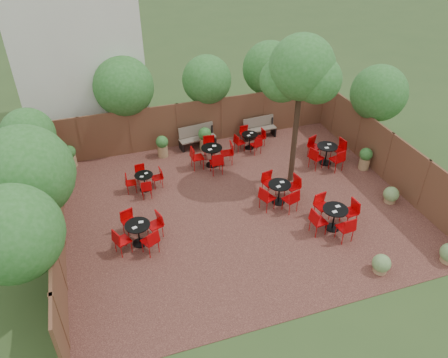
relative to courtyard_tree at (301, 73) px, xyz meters
name	(u,v)px	position (x,y,z in m)	size (l,w,h in m)	color
ground	(239,207)	(-2.48, -1.00, -4.35)	(80.00, 80.00, 0.00)	#354F23
courtyard_paving	(239,207)	(-2.48, -1.00, -4.34)	(12.00, 10.00, 0.02)	#351B16
fence_back	(200,122)	(-2.48, 4.00, -3.35)	(12.00, 0.08, 2.00)	brown
fence_left	(58,220)	(-8.48, -1.00, -3.35)	(0.08, 10.00, 2.00)	brown
fence_right	(388,156)	(3.52, -1.00, -3.35)	(0.08, 10.00, 2.00)	brown
neighbour_building	(77,43)	(-6.98, 7.00, -0.35)	(5.00, 4.00, 8.00)	silver
overhang_foliage	(163,117)	(-4.52, 1.47, -1.63)	(15.64, 10.73, 2.77)	#266420
courtyard_tree	(301,73)	(0.00, 0.00, 0.00)	(2.49, 2.39, 5.64)	black
park_bench_left	(197,136)	(-2.76, 3.63, -3.82)	(1.65, 0.72, 0.99)	brown
park_bench_right	(259,127)	(0.15, 3.63, -3.86)	(1.52, 0.59, 0.92)	brown
bistro_tables	(250,180)	(-1.76, -0.12, -3.87)	(9.74, 7.40, 0.96)	black
planters	(199,148)	(-2.93, 2.62, -3.81)	(11.72, 4.40, 1.02)	#94744A
low_shrubs	(409,236)	(2.04, -4.44, -4.04)	(2.93, 3.68, 0.64)	#94744A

